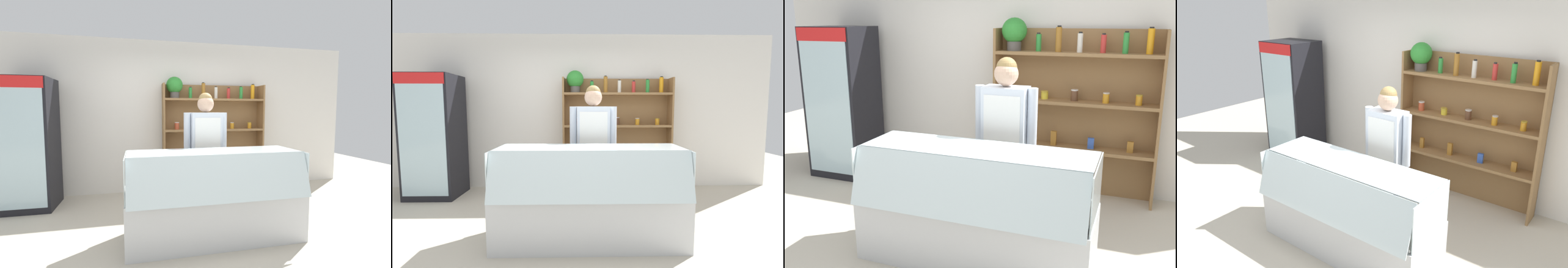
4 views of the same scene
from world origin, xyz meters
The scene contains 6 objects.
ground_plane centered at (0.00, 0.00, 0.00)m, with size 12.00×12.00×0.00m, color beige.
back_wall centered at (0.00, 2.00, 1.35)m, with size 6.80×0.10×2.70m, color white.
drinks_fridge centered at (-2.31, 1.48, 0.97)m, with size 0.76×0.66×1.94m.
shelving_unit centered at (0.56, 1.79, 1.16)m, with size 1.85×0.29×2.05m.
deli_display_case centered at (0.13, -0.01, 0.32)m, with size 1.97×0.74×1.01m.
shop_clerk centered at (0.19, 0.61, 1.01)m, with size 0.60×0.25×1.70m.
Camera 2 is at (0.06, -2.71, 1.40)m, focal length 24.00 mm.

